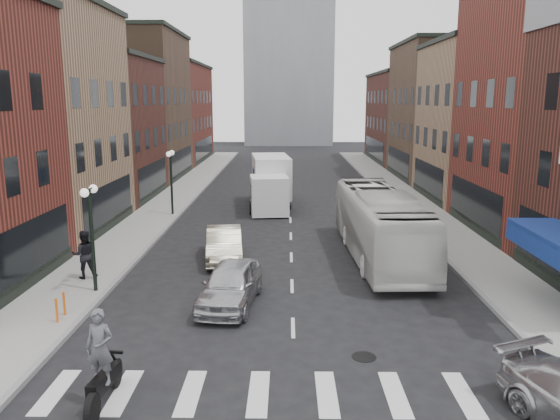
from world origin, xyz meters
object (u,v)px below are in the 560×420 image
object	(u,v)px
motorcycle_rider	(101,361)
ped_left_solo	(84,254)
streetlamp_far	(171,170)
box_truck	(270,183)
sedan_left_near	(230,284)
bike_rack	(60,307)
transit_bus	(380,224)
streetlamp_near	(91,219)
sedan_left_far	(224,244)

from	to	relation	value
motorcycle_rider	ped_left_solo	size ratio (longest dim) A/B	1.25
streetlamp_far	box_truck	bearing A→B (deg)	26.36
motorcycle_rider	sedan_left_near	xyz separation A→B (m)	(2.36, 6.61, -0.38)
bike_rack	transit_bus	xyz separation A→B (m)	(11.66, 7.78, 1.02)
streetlamp_far	transit_bus	bearing A→B (deg)	-37.88
streetlamp_near	box_truck	bearing A→B (deg)	70.37
streetlamp_near	bike_rack	xyz separation A→B (m)	(-0.20, -2.70, -2.36)
motorcycle_rider	transit_bus	distance (m)	15.35
sedan_left_far	motorcycle_rider	bearing A→B (deg)	-103.73
streetlamp_near	sedan_left_far	size ratio (longest dim) A/B	0.92
transit_bus	ped_left_solo	size ratio (longest dim) A/B	5.79
box_truck	ped_left_solo	xyz separation A→B (m)	(-6.98, -15.53, -0.55)
sedan_left_far	streetlamp_near	bearing A→B (deg)	-140.22
streetlamp_near	ped_left_solo	bearing A→B (deg)	121.69
sedan_left_near	transit_bus	bearing A→B (deg)	51.25
box_truck	sedan_left_near	world-z (taller)	box_truck
streetlamp_far	sedan_left_far	world-z (taller)	streetlamp_far
bike_rack	sedan_left_near	size ratio (longest dim) A/B	0.18
streetlamp_far	motorcycle_rider	bearing A→B (deg)	-82.52
sedan_left_near	streetlamp_near	bearing A→B (deg)	176.24
sedan_left_near	motorcycle_rider	bearing A→B (deg)	-102.48
motorcycle_rider	ped_left_solo	xyz separation A→B (m)	(-3.74, 9.08, -0.02)
streetlamp_far	transit_bus	world-z (taller)	streetlamp_far
streetlamp_near	sedan_left_far	distance (m)	6.66
transit_bus	streetlamp_far	bearing A→B (deg)	139.93
box_truck	streetlamp_near	bearing A→B (deg)	-116.04
box_truck	motorcycle_rider	size ratio (longest dim) A/B	3.28
bike_rack	box_truck	bearing A→B (deg)	72.36
transit_bus	sedan_left_near	bearing A→B (deg)	-138.09
box_truck	sedan_left_far	world-z (taller)	box_truck
box_truck	transit_bus	xyz separation A→B (m)	(5.40, -11.93, -0.11)
sedan_left_near	sedan_left_far	world-z (taller)	sedan_left_near
bike_rack	motorcycle_rider	bearing A→B (deg)	-58.27
bike_rack	motorcycle_rider	world-z (taller)	motorcycle_rider
bike_rack	sedan_left_far	bearing A→B (deg)	58.05
streetlamp_far	bike_rack	distance (m)	16.87
streetlamp_near	sedan_left_far	xyz separation A→B (m)	(4.33, 4.56, -2.18)
streetlamp_far	ped_left_solo	distance (m)	12.69
streetlamp_near	ped_left_solo	xyz separation A→B (m)	(-0.91, 1.47, -1.79)
streetlamp_near	box_truck	size ratio (longest dim) A/B	0.51
box_truck	streetlamp_far	bearing A→B (deg)	-160.04
streetlamp_far	transit_bus	size ratio (longest dim) A/B	0.36
sedan_left_far	ped_left_solo	distance (m)	6.09
box_truck	sedan_left_near	distance (m)	18.05
streetlamp_near	box_truck	xyz separation A→B (m)	(6.07, 17.01, -1.23)
box_truck	sedan_left_near	size ratio (longest dim) A/B	1.80
motorcycle_rider	sedan_left_far	xyz separation A→B (m)	(1.49, 12.17, -0.41)
streetlamp_far	box_truck	distance (m)	6.88
streetlamp_near	sedan_left_near	xyz separation A→B (m)	(5.19, -1.00, -2.15)
bike_rack	streetlamp_near	bearing A→B (deg)	85.76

